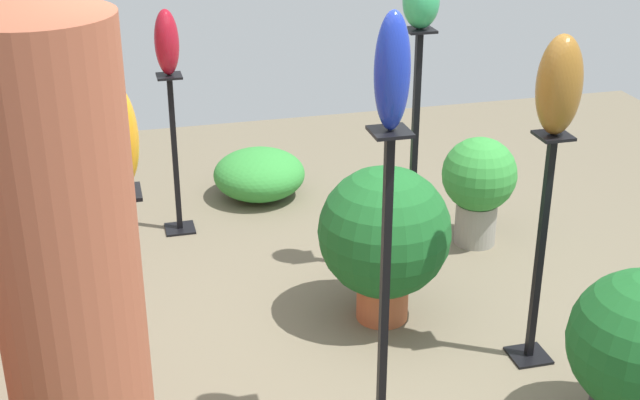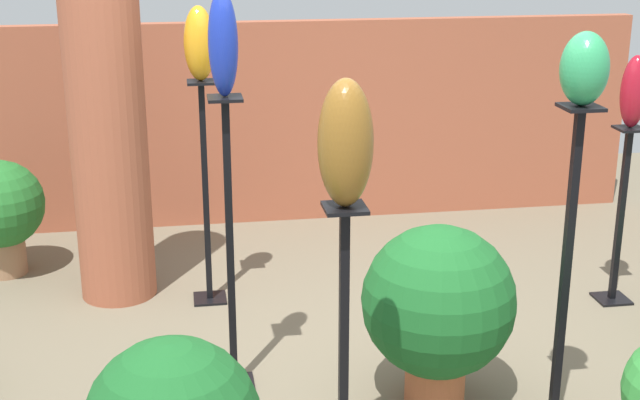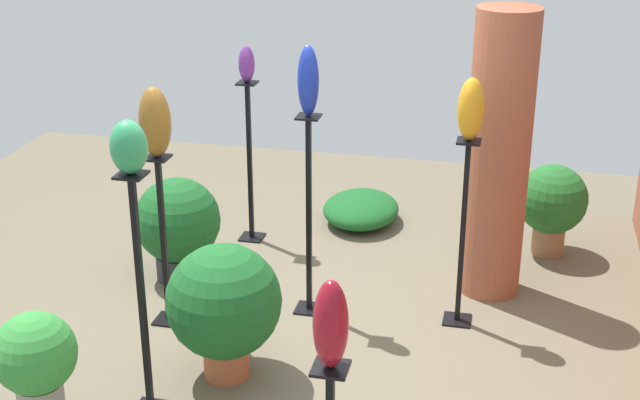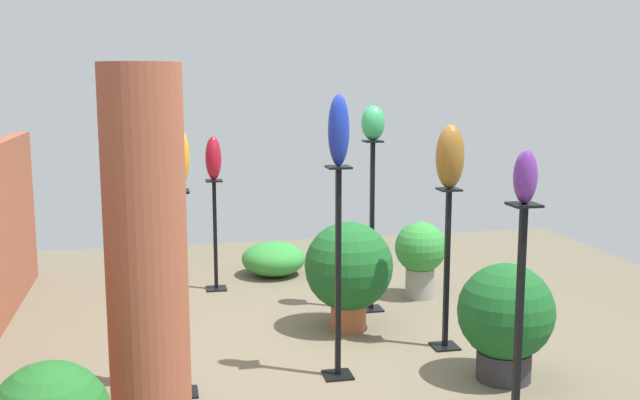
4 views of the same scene
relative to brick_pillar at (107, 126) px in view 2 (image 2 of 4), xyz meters
name	(u,v)px [view 2 (image 2 of 4)]	position (x,y,z in m)	size (l,w,h in m)	color
ground_plane	(335,381)	(1.15, -1.32, -1.08)	(8.00, 8.00, 0.00)	#6B604C
brick_wall_back	(275,123)	(1.15, 1.28, -0.32)	(5.60, 0.12, 1.53)	#9E5138
brick_pillar	(107,126)	(0.00, 0.00, 0.00)	(0.46, 0.46, 2.17)	#9E5138
pedestal_bronze	(343,368)	(1.02, -2.22, -0.51)	(0.20, 0.20, 1.26)	black
pedestal_cobalt	(230,259)	(0.64, -1.27, -0.39)	(0.20, 0.20, 1.49)	black
pedestal_amber	(206,203)	(0.56, -0.19, -0.45)	(0.20, 0.20, 1.37)	black
pedestal_jade	(564,289)	(2.06, -1.92, -0.37)	(0.20, 0.20, 1.54)	black
pedestal_ruby	(620,224)	(3.02, -0.60, -0.58)	(0.20, 0.20, 1.10)	black
art_vase_bronze	(346,143)	(1.02, -2.22, 0.41)	(0.21, 0.22, 0.48)	brown
art_vase_cobalt	(223,44)	(0.64, -1.27, 0.65)	(0.14, 0.15, 0.48)	#192D9E
art_vase_amber	(199,43)	(0.56, -0.19, 0.50)	(0.18, 0.18, 0.43)	orange
art_vase_jade	(584,69)	(2.06, -1.92, 0.61)	(0.20, 0.21, 0.30)	#2D9356
art_vase_ruby	(634,92)	(3.02, -0.60, 0.23)	(0.16, 0.16, 0.42)	maroon
potted_plant_front_right	(0,208)	(-0.76, 0.45, -0.63)	(0.58, 0.58, 0.78)	#936B4C
potted_plant_front_left	(438,305)	(1.59, -1.59, -0.56)	(0.74, 0.74, 0.91)	#B25B38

